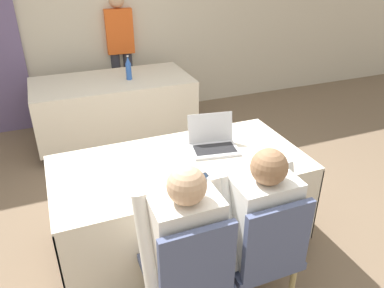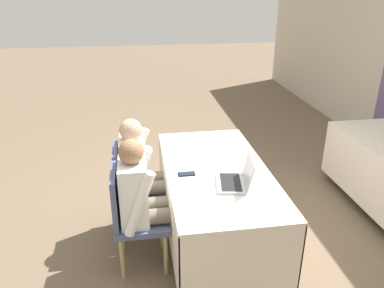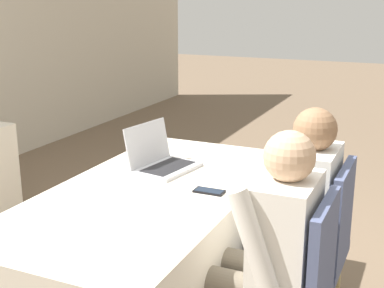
{
  "view_description": "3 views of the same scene",
  "coord_description": "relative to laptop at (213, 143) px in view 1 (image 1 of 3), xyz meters",
  "views": [
    {
      "loc": [
        -0.77,
        -2.13,
        2.08
      ],
      "look_at": [
        0.0,
        -0.22,
        0.99
      ],
      "focal_mm": 35.0,
      "sensor_mm": 36.0,
      "label": 1
    },
    {
      "loc": [
        2.86,
        -0.66,
        2.25
      ],
      "look_at": [
        0.0,
        -0.22,
        0.99
      ],
      "focal_mm": 35.0,
      "sensor_mm": 36.0,
      "label": 2
    },
    {
      "loc": [
        -2.14,
        -1.18,
        1.64
      ],
      "look_at": [
        0.0,
        -0.22,
        0.99
      ],
      "focal_mm": 50.0,
      "sensor_mm": 36.0,
      "label": 3
    }
  ],
  "objects": [
    {
      "name": "person_red_shirt",
      "position": [
        -0.11,
        2.66,
        0.13
      ],
      "size": [
        0.35,
        0.22,
        1.59
      ],
      "rotation": [
        0.0,
        0.0,
        -0.05
      ],
      "color": "#33333D",
      "rests_on": "ground_plane"
    },
    {
      "name": "chair_near_left",
      "position": [
        -0.53,
        -0.85,
        -0.29
      ],
      "size": [
        0.44,
        0.44,
        0.9
      ],
      "rotation": [
        0.0,
        0.0,
        3.14
      ],
      "color": "tan",
      "rests_on": "ground_plane"
    },
    {
      "name": "laptop",
      "position": [
        0.0,
        0.0,
        0.0
      ],
      "size": [
        0.38,
        0.33,
        0.24
      ],
      "rotation": [
        0.0,
        0.0,
        -0.17
      ],
      "color": "#B7B7BC",
      "rests_on": "conference_table_near"
    },
    {
      "name": "water_bottle",
      "position": [
        -0.2,
        1.85,
        0.08
      ],
      "size": [
        0.06,
        0.06,
        0.27
      ],
      "color": "#2D5BB7",
      "rests_on": "conference_table_far"
    },
    {
      "name": "person_white_shirt",
      "position": [
        -0.06,
        -0.74,
        -0.13
      ],
      "size": [
        0.5,
        0.52,
        1.16
      ],
      "rotation": [
        0.0,
        0.0,
        3.14
      ],
      "color": "#665B4C",
      "rests_on": "ground_plane"
    },
    {
      "name": "ground_plane",
      "position": [
        -0.3,
        -0.09,
        -0.78
      ],
      "size": [
        24.0,
        24.0,
        0.0
      ],
      "primitive_type": "plane",
      "color": "brown"
    },
    {
      "name": "conference_table_near",
      "position": [
        -0.3,
        -0.09,
        -0.22
      ],
      "size": [
        1.78,
        0.89,
        0.74
      ],
      "color": "beige",
      "rests_on": "ground_plane"
    },
    {
      "name": "person_checkered_shirt",
      "position": [
        -0.53,
        -0.74,
        -0.13
      ],
      "size": [
        0.5,
        0.52,
        1.16
      ],
      "rotation": [
        0.0,
        0.0,
        3.14
      ],
      "color": "#665B4C",
      "rests_on": "ground_plane"
    },
    {
      "name": "cell_phone",
      "position": [
        -0.23,
        -0.37,
        -0.04
      ],
      "size": [
        0.07,
        0.15,
        0.01
      ],
      "rotation": [
        0.0,
        0.0,
        0.01
      ],
      "color": "black",
      "rests_on": "conference_table_near"
    },
    {
      "name": "conference_table_far",
      "position": [
        -0.39,
        1.91,
        -0.22
      ],
      "size": [
        1.78,
        0.89,
        0.74
      ],
      "color": "beige",
      "rests_on": "ground_plane"
    },
    {
      "name": "paper_beside_laptop",
      "position": [
        -0.79,
        -0.31,
        -0.05
      ],
      "size": [
        0.24,
        0.31,
        0.0
      ],
      "rotation": [
        0.0,
        0.0,
        -0.09
      ],
      "color": "white",
      "rests_on": "conference_table_near"
    },
    {
      "name": "chair_near_right",
      "position": [
        -0.06,
        -0.85,
        -0.29
      ],
      "size": [
        0.44,
        0.44,
        0.9
      ],
      "rotation": [
        0.0,
        0.0,
        3.14
      ],
      "color": "tan",
      "rests_on": "ground_plane"
    },
    {
      "name": "wall_back",
      "position": [
        -0.3,
        2.69,
        0.57
      ],
      "size": [
        12.0,
        0.06,
        2.7
      ],
      "color": "beige",
      "rests_on": "ground_plane"
    }
  ]
}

